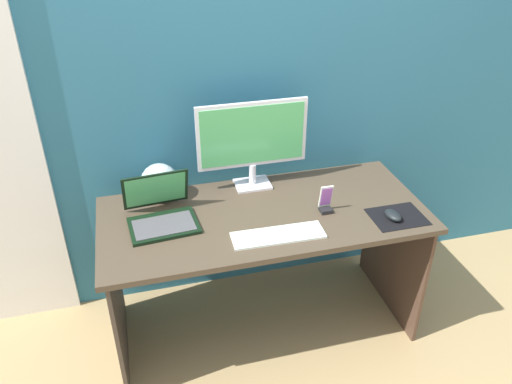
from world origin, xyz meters
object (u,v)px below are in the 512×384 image
(phone_in_dock, at_px, (326,203))
(fishbowl, at_px, (160,182))
(keyboard_external, at_px, (278,235))
(laptop, at_px, (161,213))
(mouse, at_px, (393,215))
(monitor, at_px, (252,139))

(phone_in_dock, bearing_deg, fishbowl, 156.50)
(phone_in_dock, bearing_deg, keyboard_external, -153.50)
(laptop, height_order, mouse, laptop)
(laptop, relative_size, mouse, 3.29)
(fishbowl, relative_size, keyboard_external, 0.45)
(keyboard_external, bearing_deg, monitor, 91.36)
(fishbowl, bearing_deg, phone_in_dock, -23.50)
(laptop, height_order, phone_in_dock, laptop)
(mouse, xyz_separation_m, phone_in_dock, (-0.28, 0.14, 0.03))
(fishbowl, height_order, phone_in_dock, fishbowl)
(fishbowl, xyz_separation_m, phone_in_dock, (0.74, -0.32, -0.04))
(keyboard_external, height_order, phone_in_dock, phone_in_dock)
(keyboard_external, bearing_deg, mouse, 0.89)
(fishbowl, distance_m, phone_in_dock, 0.81)
(phone_in_dock, bearing_deg, monitor, 130.20)
(fishbowl, xyz_separation_m, mouse, (1.02, -0.47, -0.07))
(fishbowl, distance_m, keyboard_external, 0.66)
(monitor, bearing_deg, fishbowl, -179.85)
(laptop, height_order, keyboard_external, laptop)
(keyboard_external, bearing_deg, laptop, 154.56)
(keyboard_external, relative_size, mouse, 4.13)
(fishbowl, xyz_separation_m, keyboard_external, (0.47, -0.46, -0.08))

